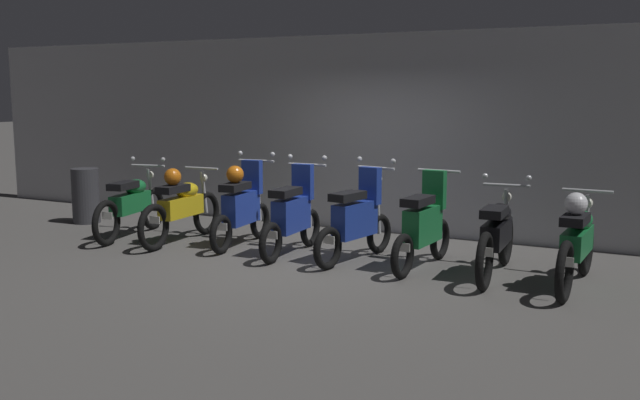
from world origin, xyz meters
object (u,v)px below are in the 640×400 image
Objects in this scene: motorbike_slot_2 at (242,205)px; motorbike_slot_6 at (497,235)px; motorbike_slot_7 at (577,241)px; motorbike_slot_3 at (293,215)px; motorbike_slot_4 at (357,220)px; motorbike_slot_1 at (181,206)px; trash_bin at (86,196)px; motorbike_slot_5 at (424,226)px; motorbike_slot_0 at (132,204)px.

motorbike_slot_2 reaches higher than motorbike_slot_6.
motorbike_slot_3 is at bearing 178.92° from motorbike_slot_7.
motorbike_slot_3 is 3.59m from motorbike_slot_7.
motorbike_slot_6 is (1.78, -0.01, -0.04)m from motorbike_slot_4.
motorbike_slot_2 is 1.01× the size of motorbike_slot_4.
motorbike_slot_6 is at bearing 1.11° from motorbike_slot_1.
trash_bin is (-5.07, 0.44, -0.08)m from motorbike_slot_4.
motorbike_slot_4 reaches higher than motorbike_slot_5.
motorbike_slot_4 is 0.86× the size of motorbike_slot_7.
motorbike_slot_4 is 0.86× the size of motorbike_slot_6.
trash_bin is (-2.37, 0.54, -0.08)m from motorbike_slot_1.
motorbike_slot_3 is 1.87× the size of trash_bin.
motorbike_slot_0 is at bearing -178.37° from motorbike_slot_3.
motorbike_slot_4 is 0.89m from motorbike_slot_5.
motorbike_slot_5 is (4.49, 0.13, 0.03)m from motorbike_slot_0.
motorbike_slot_7 is at bearing 0.09° from motorbike_slot_0.
trash_bin is at bearing 174.99° from motorbike_slot_4.
motorbike_slot_2 reaches higher than motorbike_slot_5.
motorbike_slot_1 is at bearing -178.89° from motorbike_slot_6.
motorbike_slot_5 is at bearing 178.89° from motorbike_slot_6.
motorbike_slot_2 reaches higher than motorbike_slot_1.
motorbike_slot_2 is 4.49m from motorbike_slot_7.
motorbike_slot_6 is (0.89, -0.02, -0.03)m from motorbike_slot_5.
motorbike_slot_4 is at bearing 2.66° from motorbike_slot_3.
motorbike_slot_4 is 1.78m from motorbike_slot_6.
motorbike_slot_5 is at bearing -2.11° from motorbike_slot_2.
motorbike_slot_6 is 2.17× the size of trash_bin.
motorbike_slot_1 is 1.00× the size of motorbike_slot_7.
motorbike_slot_1 is 1.79m from motorbike_slot_3.
motorbike_slot_0 is at bearing -178.34° from motorbike_slot_5.
motorbike_slot_2 is at bearing 177.19° from motorbike_slot_7.
motorbike_slot_2 and motorbike_slot_3 have the same top height.
motorbike_slot_0 is 0.99× the size of motorbike_slot_7.
motorbike_slot_3 reaches higher than motorbike_slot_0.
motorbike_slot_6 reaches higher than motorbike_slot_7.
motorbike_slot_4 is (3.60, 0.12, 0.04)m from motorbike_slot_0.
motorbike_slot_3 reaches higher than motorbike_slot_5.
motorbike_slot_1 is 2.43m from trash_bin.
motorbike_slot_5 is (2.69, -0.10, -0.04)m from motorbike_slot_2.
motorbike_slot_1 is at bearing 179.82° from motorbike_slot_7.
motorbike_slot_3 is 2.69m from motorbike_slot_6.
motorbike_slot_6 is at bearing 0.77° from motorbike_slot_3.
trash_bin is at bearing 175.91° from motorbike_slot_7.
motorbike_slot_0 reaches higher than motorbike_slot_1.
motorbike_slot_1 and motorbike_slot_7 have the same top height.
motorbike_slot_4 is (1.80, -0.11, -0.04)m from motorbike_slot_2.
motorbike_slot_3 is (0.90, -0.15, -0.04)m from motorbike_slot_2.
motorbike_slot_3 is at bearing -179.23° from motorbike_slot_6.
motorbike_slot_5 is 0.86× the size of motorbike_slot_7.
motorbike_slot_5 is at bearing 1.70° from motorbike_slot_3.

